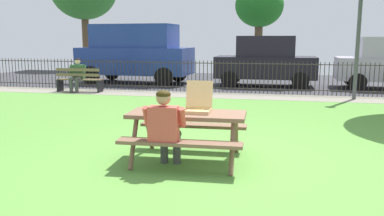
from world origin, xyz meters
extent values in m
cube|color=#5C983D|center=(0.00, 1.83, -0.01)|extent=(28.00, 11.65, 0.02)
cube|color=gray|center=(0.00, 6.95, 0.00)|extent=(28.00, 1.40, 0.01)
cube|color=#38383D|center=(0.00, 11.51, -0.01)|extent=(28.00, 7.72, 0.01)
cube|color=brown|center=(-0.56, -0.34, 0.74)|extent=(1.83, 0.82, 0.06)
cube|color=brown|center=(-0.54, -0.94, 0.44)|extent=(1.81, 0.34, 0.05)
cube|color=brown|center=(-0.58, 0.26, 0.44)|extent=(1.81, 0.34, 0.05)
cylinder|color=brown|center=(-1.28, -0.78, 0.35)|extent=(0.08, 0.44, 0.74)
cylinder|color=brown|center=(-1.31, 0.05, 0.35)|extent=(0.08, 0.44, 0.74)
cylinder|color=brown|center=(0.19, -0.73, 0.35)|extent=(0.08, 0.44, 0.74)
cylinder|color=brown|center=(0.16, 0.10, 0.35)|extent=(0.08, 0.44, 0.74)
cube|color=tan|center=(-0.41, -0.31, 0.78)|extent=(0.43, 0.43, 0.01)
cube|color=silver|center=(-0.41, -0.31, 0.78)|extent=(0.39, 0.39, 0.00)
cube|color=tan|center=(-0.41, -0.52, 0.80)|extent=(0.42, 0.02, 0.04)
cube|color=tan|center=(-0.41, -0.11, 0.80)|extent=(0.42, 0.02, 0.04)
cube|color=tan|center=(-0.61, -0.31, 0.80)|extent=(0.02, 0.42, 0.04)
cube|color=tan|center=(-0.20, -0.31, 0.80)|extent=(0.02, 0.42, 0.04)
cube|color=tan|center=(-0.41, -0.09, 1.03)|extent=(0.42, 0.10, 0.41)
cylinder|color=tan|center=(-0.41, -0.31, 0.79)|extent=(0.36, 0.36, 0.01)
cylinder|color=#F3D275|center=(-0.41, -0.31, 0.80)|extent=(0.33, 0.33, 0.00)
pyramid|color=#F6CE58|center=(-0.81, -0.27, 0.78)|extent=(0.18, 0.24, 0.01)
cube|color=tan|center=(-0.81, -0.15, 0.78)|extent=(0.19, 0.03, 0.02)
cylinder|color=#454545|center=(-0.88, -0.53, 0.22)|extent=(0.12, 0.12, 0.44)
cylinder|color=#454545|center=(-0.87, -0.74, 0.47)|extent=(0.16, 0.42, 0.15)
cylinder|color=#454545|center=(-0.68, -0.52, 0.22)|extent=(0.12, 0.12, 0.44)
cylinder|color=#454545|center=(-0.67, -0.73, 0.47)|extent=(0.16, 0.42, 0.15)
cube|color=#CC4C3F|center=(-0.76, -0.95, 0.70)|extent=(0.43, 0.23, 0.52)
cylinder|color=#CC4C3F|center=(-1.03, -0.91, 0.80)|extent=(0.10, 0.21, 0.31)
cylinder|color=#CC4C3F|center=(-0.51, -0.89, 0.80)|extent=(0.10, 0.21, 0.31)
sphere|color=tan|center=(-0.76, -0.93, 1.08)|extent=(0.21, 0.21, 0.21)
ellipsoid|color=#31260B|center=(-0.76, -0.94, 1.13)|extent=(0.21, 0.20, 0.12)
cylinder|color=#2D2823|center=(0.00, 7.65, 1.03)|extent=(19.97, 0.03, 0.03)
cylinder|color=#2D2823|center=(0.00, 7.65, 0.17)|extent=(19.97, 0.03, 0.03)
cylinder|color=#2D2823|center=(-9.92, 7.65, 0.56)|extent=(0.02, 0.02, 1.12)
cylinder|color=#2D2823|center=(-9.78, 7.65, 0.56)|extent=(0.02, 0.02, 1.12)
cylinder|color=#2D2823|center=(-9.64, 7.65, 0.56)|extent=(0.02, 0.02, 1.12)
cylinder|color=#2D2823|center=(-9.49, 7.65, 0.56)|extent=(0.02, 0.02, 1.12)
cylinder|color=#2D2823|center=(-9.35, 7.65, 0.56)|extent=(0.02, 0.02, 1.12)
cylinder|color=#2D2823|center=(-9.21, 7.65, 0.56)|extent=(0.02, 0.02, 1.12)
cylinder|color=#2D2823|center=(-9.07, 7.65, 0.56)|extent=(0.02, 0.02, 1.12)
cylinder|color=#2D2823|center=(-8.93, 7.65, 0.56)|extent=(0.02, 0.02, 1.12)
cylinder|color=#2D2823|center=(-8.79, 7.65, 0.56)|extent=(0.02, 0.02, 1.12)
cylinder|color=#2D2823|center=(-8.65, 7.65, 0.56)|extent=(0.02, 0.02, 1.12)
cylinder|color=#2D2823|center=(-8.51, 7.65, 0.56)|extent=(0.02, 0.02, 1.12)
cylinder|color=#2D2823|center=(-8.37, 7.65, 0.56)|extent=(0.02, 0.02, 1.12)
cylinder|color=#2D2823|center=(-8.23, 7.65, 0.56)|extent=(0.02, 0.02, 1.12)
cylinder|color=#2D2823|center=(-8.09, 7.65, 0.56)|extent=(0.02, 0.02, 1.12)
cylinder|color=#2D2823|center=(-7.95, 7.65, 0.56)|extent=(0.02, 0.02, 1.12)
cylinder|color=#2D2823|center=(-7.81, 7.65, 0.56)|extent=(0.02, 0.02, 1.12)
cylinder|color=#2D2823|center=(-7.67, 7.65, 0.56)|extent=(0.02, 0.02, 1.12)
cylinder|color=#2D2823|center=(-7.53, 7.65, 0.56)|extent=(0.02, 0.02, 1.12)
cylinder|color=#2D2823|center=(-7.38, 7.65, 0.56)|extent=(0.02, 0.02, 1.12)
cylinder|color=#2D2823|center=(-7.24, 7.65, 0.56)|extent=(0.02, 0.02, 1.12)
cylinder|color=#2D2823|center=(-7.10, 7.65, 0.56)|extent=(0.02, 0.02, 1.12)
cylinder|color=#2D2823|center=(-6.96, 7.65, 0.56)|extent=(0.02, 0.02, 1.12)
cylinder|color=#2D2823|center=(-6.82, 7.65, 0.56)|extent=(0.02, 0.02, 1.12)
cylinder|color=#2D2823|center=(-6.68, 7.65, 0.56)|extent=(0.02, 0.02, 1.12)
cylinder|color=#2D2823|center=(-6.54, 7.65, 0.56)|extent=(0.02, 0.02, 1.12)
cylinder|color=#2D2823|center=(-6.40, 7.65, 0.56)|extent=(0.02, 0.02, 1.12)
cylinder|color=#2D2823|center=(-6.26, 7.65, 0.56)|extent=(0.02, 0.02, 1.12)
cylinder|color=#2D2823|center=(-6.12, 7.65, 0.56)|extent=(0.02, 0.02, 1.12)
cylinder|color=#2D2823|center=(-5.98, 7.65, 0.56)|extent=(0.02, 0.02, 1.12)
cylinder|color=#2D2823|center=(-5.84, 7.65, 0.56)|extent=(0.02, 0.02, 1.12)
cylinder|color=#2D2823|center=(-5.70, 7.65, 0.56)|extent=(0.02, 0.02, 1.12)
cylinder|color=#2D2823|center=(-5.56, 7.65, 0.56)|extent=(0.02, 0.02, 1.12)
cylinder|color=#2D2823|center=(-5.42, 7.65, 0.56)|extent=(0.02, 0.02, 1.12)
cylinder|color=#2D2823|center=(-5.27, 7.65, 0.56)|extent=(0.02, 0.02, 1.12)
cylinder|color=#2D2823|center=(-5.13, 7.65, 0.56)|extent=(0.02, 0.02, 1.12)
cylinder|color=#2D2823|center=(-4.99, 7.65, 0.56)|extent=(0.02, 0.02, 1.12)
cylinder|color=#2D2823|center=(-4.85, 7.65, 0.56)|extent=(0.02, 0.02, 1.12)
cylinder|color=#2D2823|center=(-4.71, 7.65, 0.56)|extent=(0.02, 0.02, 1.12)
cylinder|color=#2D2823|center=(-4.57, 7.65, 0.56)|extent=(0.02, 0.02, 1.12)
cylinder|color=#2D2823|center=(-4.43, 7.65, 0.56)|extent=(0.02, 0.02, 1.12)
cylinder|color=#2D2823|center=(-4.29, 7.65, 0.56)|extent=(0.02, 0.02, 1.12)
cylinder|color=#2D2823|center=(-4.15, 7.65, 0.56)|extent=(0.02, 0.02, 1.12)
cylinder|color=#2D2823|center=(-4.01, 7.65, 0.56)|extent=(0.02, 0.02, 1.12)
cylinder|color=#2D2823|center=(-3.87, 7.65, 0.56)|extent=(0.02, 0.02, 1.12)
cylinder|color=#2D2823|center=(-3.73, 7.65, 0.56)|extent=(0.02, 0.02, 1.12)
cylinder|color=#2D2823|center=(-3.59, 7.65, 0.56)|extent=(0.02, 0.02, 1.12)
cylinder|color=#2D2823|center=(-3.45, 7.65, 0.56)|extent=(0.02, 0.02, 1.12)
cylinder|color=#2D2823|center=(-3.31, 7.65, 0.56)|extent=(0.02, 0.02, 1.12)
cylinder|color=#2D2823|center=(-3.16, 7.65, 0.56)|extent=(0.02, 0.02, 1.12)
cylinder|color=#2D2823|center=(-3.02, 7.65, 0.56)|extent=(0.02, 0.02, 1.12)
cylinder|color=#2D2823|center=(-2.88, 7.65, 0.56)|extent=(0.02, 0.02, 1.12)
cylinder|color=#2D2823|center=(-2.74, 7.65, 0.56)|extent=(0.02, 0.02, 1.12)
cylinder|color=#2D2823|center=(-2.60, 7.65, 0.56)|extent=(0.02, 0.02, 1.12)
cylinder|color=#2D2823|center=(-2.46, 7.65, 0.56)|extent=(0.02, 0.02, 1.12)
cylinder|color=#2D2823|center=(-2.32, 7.65, 0.56)|extent=(0.02, 0.02, 1.12)
cylinder|color=#2D2823|center=(-2.18, 7.65, 0.56)|extent=(0.02, 0.02, 1.12)
cylinder|color=#2D2823|center=(-2.04, 7.65, 0.56)|extent=(0.02, 0.02, 1.12)
cylinder|color=#2D2823|center=(-1.90, 7.65, 0.56)|extent=(0.02, 0.02, 1.12)
cylinder|color=#2D2823|center=(-1.76, 7.65, 0.56)|extent=(0.02, 0.02, 1.12)
cylinder|color=#2D2823|center=(-1.62, 7.65, 0.56)|extent=(0.02, 0.02, 1.12)
cylinder|color=#2D2823|center=(-1.48, 7.65, 0.56)|extent=(0.02, 0.02, 1.12)
cylinder|color=#2D2823|center=(-1.34, 7.65, 0.56)|extent=(0.02, 0.02, 1.12)
cylinder|color=#2D2823|center=(-1.20, 7.65, 0.56)|extent=(0.02, 0.02, 1.12)
cylinder|color=#2D2823|center=(-1.05, 7.65, 0.56)|extent=(0.02, 0.02, 1.12)
cylinder|color=#2D2823|center=(-0.91, 7.65, 0.56)|extent=(0.02, 0.02, 1.12)
cylinder|color=#2D2823|center=(-0.77, 7.65, 0.56)|extent=(0.02, 0.02, 1.12)
cylinder|color=#2D2823|center=(-0.63, 7.65, 0.56)|extent=(0.02, 0.02, 1.12)
cylinder|color=#2D2823|center=(-0.49, 7.65, 0.56)|extent=(0.02, 0.02, 1.12)
cylinder|color=#2D2823|center=(-0.35, 7.65, 0.56)|extent=(0.02, 0.02, 1.12)
cylinder|color=#2D2823|center=(-0.21, 7.65, 0.56)|extent=(0.02, 0.02, 1.12)
cylinder|color=#2D2823|center=(-0.07, 7.65, 0.56)|extent=(0.02, 0.02, 1.12)
cylinder|color=#2D2823|center=(0.07, 7.65, 0.56)|extent=(0.02, 0.02, 1.12)
cylinder|color=#2D2823|center=(0.21, 7.65, 0.56)|extent=(0.02, 0.02, 1.12)
cylinder|color=#2D2823|center=(0.35, 7.65, 0.56)|extent=(0.02, 0.02, 1.12)
cylinder|color=#2D2823|center=(0.49, 7.65, 0.56)|extent=(0.02, 0.02, 1.12)
cylinder|color=#2D2823|center=(0.63, 7.65, 0.56)|extent=(0.02, 0.02, 1.12)
cylinder|color=#2D2823|center=(0.77, 7.65, 0.56)|extent=(0.02, 0.02, 1.12)
cylinder|color=#2D2823|center=(0.91, 7.65, 0.56)|extent=(0.02, 0.02, 1.12)
cylinder|color=#2D2823|center=(1.05, 7.65, 0.56)|extent=(0.02, 0.02, 1.12)
cylinder|color=#2D2823|center=(1.20, 7.65, 0.56)|extent=(0.02, 0.02, 1.12)
cylinder|color=#2D2823|center=(1.34, 7.65, 0.56)|extent=(0.02, 0.02, 1.12)
cylinder|color=#2D2823|center=(1.48, 7.65, 0.56)|extent=(0.02, 0.02, 1.12)
cylinder|color=#2D2823|center=(1.62, 7.65, 0.56)|extent=(0.02, 0.02, 1.12)
cylinder|color=#2D2823|center=(1.76, 7.65, 0.56)|extent=(0.02, 0.02, 1.12)
cylinder|color=#2D2823|center=(1.90, 7.65, 0.56)|extent=(0.02, 0.02, 1.12)
cylinder|color=#2D2823|center=(2.04, 7.65, 0.56)|extent=(0.02, 0.02, 1.12)
cylinder|color=#2D2823|center=(2.18, 7.65, 0.56)|extent=(0.02, 0.02, 1.12)
cylinder|color=#2D2823|center=(2.32, 7.65, 0.56)|extent=(0.02, 0.02, 1.12)
cylinder|color=#2D2823|center=(2.46, 7.65, 0.56)|extent=(0.02, 0.02, 1.12)
cylinder|color=#2D2823|center=(2.60, 7.65, 0.56)|extent=(0.02, 0.02, 1.12)
cylinder|color=#2D2823|center=(2.74, 7.65, 0.56)|extent=(0.02, 0.02, 1.12)
cylinder|color=#2D2823|center=(2.88, 7.65, 0.56)|extent=(0.02, 0.02, 1.12)
cylinder|color=#2D2823|center=(3.02, 7.65, 0.56)|extent=(0.02, 0.02, 1.12)
cylinder|color=#2D2823|center=(3.16, 7.65, 0.56)|extent=(0.02, 0.02, 1.12)
cylinder|color=#2D2823|center=(3.31, 7.65, 0.56)|extent=(0.02, 0.02, 1.12)
cylinder|color=#2D2823|center=(3.45, 7.65, 0.56)|extent=(0.02, 0.02, 1.12)
cylinder|color=#2D2823|center=(3.59, 7.65, 0.56)|extent=(0.02, 0.02, 1.12)
cylinder|color=#2D2823|center=(3.73, 7.65, 0.56)|extent=(0.02, 0.02, 1.12)
cylinder|color=#2D2823|center=(3.87, 7.65, 0.56)|extent=(0.02, 0.02, 1.12)
cylinder|color=#2D2823|center=(4.01, 7.65, 0.56)|extent=(0.02, 0.02, 1.12)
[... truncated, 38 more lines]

